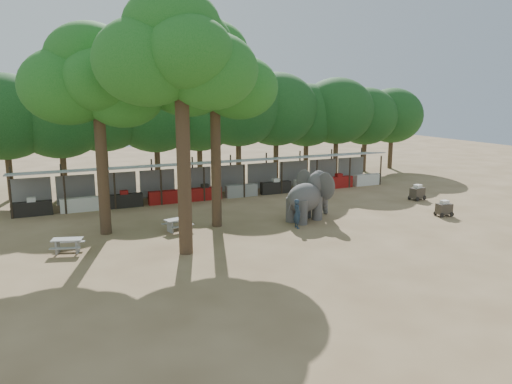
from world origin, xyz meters
name	(u,v)px	position (x,y,z in m)	size (l,w,h in m)	color
ground	(317,249)	(0.00, 0.00, 0.00)	(100.00, 100.00, 0.00)	brown
vendor_stalls	(219,180)	(0.00, 13.84, 1.18)	(28.00, 2.99, 2.80)	gray
yard_tree_left	(94,78)	(-9.13, 7.19, 8.20)	(7.10, 6.90, 11.02)	#332316
yard_tree_center	(176,53)	(-6.13, 2.19, 9.21)	(7.10, 6.90, 12.04)	#332316
yard_tree_back	(211,73)	(-3.13, 6.19, 8.54)	(7.10, 6.90, 11.36)	#332316
backdrop_trees	(196,117)	(0.00, 19.00, 5.51)	(46.46, 5.95, 8.33)	#332316
elephant	(309,196)	(2.55, 5.16, 1.44)	(3.85, 3.01, 2.87)	#413F3F
handler	(297,214)	(0.97, 3.75, 0.83)	(0.60, 0.40, 1.66)	#26384C
picnic_table_near	(67,244)	(-11.13, 4.35, 0.45)	(1.70, 1.61, 0.69)	gray
picnic_table_far	(178,223)	(-5.33, 5.91, 0.45)	(1.64, 1.53, 0.69)	gray
cart_front	(444,208)	(10.56, 2.43, 0.49)	(1.08, 0.77, 0.99)	#312A22
cart_back	(417,192)	(12.35, 6.77, 0.54)	(1.25, 0.94, 1.09)	#312A22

